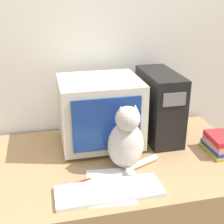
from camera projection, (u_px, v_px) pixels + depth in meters
The scene contains 9 objects.
wall_back at pixel (99, 44), 1.95m from camera, with size 7.00×0.05×2.50m.
desk at pixel (117, 210), 1.84m from camera, with size 1.44×0.86×0.71m.
crt_monitor at pixel (100, 112), 1.79m from camera, with size 0.45×0.40×0.40m.
computer_tower at pixel (159, 106), 1.88m from camera, with size 0.18×0.42×0.41m.
keyboard at pixel (109, 191), 1.42m from camera, with size 0.49×0.17×0.02m.
cat at pixel (127, 141), 1.57m from camera, with size 0.28×0.21×0.35m.
book_stack at pixel (219, 144), 1.75m from camera, with size 0.15×0.21×0.10m.
pen at pixel (77, 183), 1.49m from camera, with size 0.14×0.05×0.01m.
paper_sheet at pixel (110, 186), 1.47m from camera, with size 0.24×0.32×0.00m.
Camera 1 is at (-0.36, -1.01, 1.60)m, focal length 50.00 mm.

